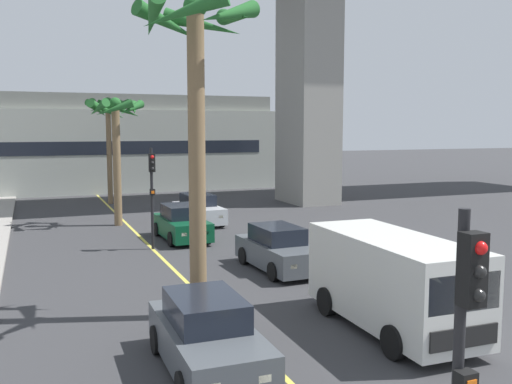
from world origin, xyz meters
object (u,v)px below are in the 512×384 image
object	(u,v)px
car_queue_second	(181,224)
palm_tree_far_median	(196,74)
palm_tree_near_median	(116,124)
car_queue_fourth	(278,250)
delivery_van	(392,280)
car_queue_third	(199,210)
palm_tree_mid_median	(108,117)
traffic_light_median_far	(152,184)
traffic_light_median_near	(464,352)
car_queue_front	(207,337)

from	to	relation	value
car_queue_second	palm_tree_far_median	size ratio (longest dim) A/B	0.50
palm_tree_near_median	car_queue_fourth	bearing A→B (deg)	-71.19
delivery_van	palm_tree_far_median	size ratio (longest dim) A/B	0.63
car_queue_third	palm_tree_mid_median	world-z (taller)	palm_tree_mid_median
palm_tree_near_median	car_queue_third	bearing A→B (deg)	-14.86
car_queue_third	palm_tree_far_median	bearing A→B (deg)	-106.08
car_queue_third	traffic_light_median_far	distance (m)	6.77
traffic_light_median_near	palm_tree_far_median	distance (m)	10.41
car_queue_second	palm_tree_far_median	xyz separation A→B (m)	(-2.19, -10.38, 5.65)
car_queue_front	car_queue_second	world-z (taller)	same
car_queue_front	palm_tree_mid_median	xyz separation A→B (m)	(1.64, 27.33, 4.98)
car_queue_fourth	palm_tree_far_median	bearing A→B (deg)	-136.72
palm_tree_near_median	delivery_van	bearing A→B (deg)	-77.35
car_queue_front	palm_tree_far_median	distance (m)	6.60
traffic_light_median_far	car_queue_front	bearing A→B (deg)	-96.41
car_queue_front	palm_tree_mid_median	size ratio (longest dim) A/B	0.59
traffic_light_median_near	car_queue_fourth	bearing A→B (deg)	73.67
traffic_light_median_near	delivery_van	bearing A→B (deg)	59.57
delivery_van	palm_tree_far_median	world-z (taller)	palm_tree_far_median
palm_tree_far_median	car_queue_third	bearing A→B (deg)	73.92
car_queue_third	palm_tree_mid_median	size ratio (longest dim) A/B	0.60
car_queue_front	traffic_light_median_near	size ratio (longest dim) A/B	0.98
car_queue_second	car_queue_fourth	distance (m)	6.84
delivery_van	palm_tree_near_median	distance (m)	18.90
traffic_light_median_near	palm_tree_far_median	size ratio (longest dim) A/B	0.50
car_queue_fourth	palm_tree_mid_median	distance (m)	21.07
car_queue_second	car_queue_third	xyz separation A→B (m)	(1.91, 3.84, 0.00)
delivery_van	palm_tree_far_median	xyz separation A→B (m)	(-4.16, 2.76, 5.09)
palm_tree_near_median	palm_tree_mid_median	world-z (taller)	palm_tree_mid_median
car_queue_front	traffic_light_median_near	xyz separation A→B (m)	(0.83, -6.42, 1.99)
car_queue_fourth	delivery_van	distance (m)	6.57
delivery_van	traffic_light_median_near	size ratio (longest dim) A/B	1.26
delivery_van	traffic_light_median_far	bearing A→B (deg)	107.19
traffic_light_median_far	palm_tree_mid_median	size ratio (longest dim) A/B	0.60
traffic_light_median_far	palm_tree_far_median	world-z (taller)	palm_tree_far_median
car_queue_front	palm_tree_near_median	distance (m)	19.15
traffic_light_median_far	palm_tree_near_median	xyz separation A→B (m)	(-0.48, 6.49, 2.47)
palm_tree_mid_median	car_queue_front	bearing A→B (deg)	-93.44
car_queue_third	delivery_van	distance (m)	16.99
palm_tree_near_median	palm_tree_mid_median	size ratio (longest dim) A/B	0.94
palm_tree_mid_median	palm_tree_far_median	size ratio (longest dim) A/B	0.84
traffic_light_median_near	palm_tree_near_median	bearing A→B (deg)	89.88
car_queue_third	traffic_light_median_near	distance (m)	24.39
car_queue_fourth	palm_tree_mid_median	size ratio (longest dim) A/B	0.60
traffic_light_median_near	palm_tree_near_median	size ratio (longest dim) A/B	0.64
car_queue_second	traffic_light_median_near	xyz separation A→B (m)	(-2.14, -20.12, 1.99)
car_queue_front	palm_tree_mid_median	bearing A→B (deg)	86.56
palm_tree_near_median	palm_tree_mid_median	distance (m)	8.78
car_queue_fourth	palm_tree_near_median	xyz separation A→B (m)	(-3.91, 11.49, 4.46)
traffic_light_median_far	palm_tree_near_median	world-z (taller)	palm_tree_near_median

